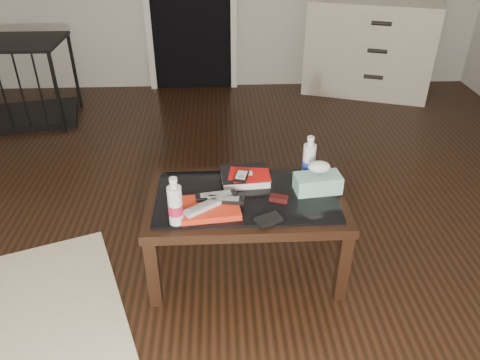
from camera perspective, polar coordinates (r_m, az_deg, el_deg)
The scene contains 16 objects.
ground at distance 2.90m, azimuth 0.69°, elevation -5.74°, with size 5.00×5.00×0.00m, color black.
coffee_table at distance 2.38m, azimuth 0.73°, elevation -3.16°, with size 1.00×0.60×0.46m.
dresser at distance 4.94m, azimuth 15.42°, elevation 15.21°, with size 1.30×0.87×0.90m.
pet_crate at distance 4.61m, azimuth -25.27°, elevation 9.29°, with size 1.01×0.78×0.71m.
magazines at distance 2.24m, azimuth -3.73°, elevation -3.41°, with size 0.28×0.21×0.03m, color red.
remote_silver at distance 2.20m, azimuth -4.47°, elevation -3.25°, with size 0.20×0.05×0.02m, color #B4B4B9.
remote_black_front at distance 2.24m, azimuth -2.05°, elevation -2.39°, with size 0.20×0.05×0.02m, color black.
remote_black_back at distance 2.28m, azimuth -2.96°, elevation -1.88°, with size 0.20×0.05×0.02m, color black.
textbook at distance 2.46m, azimuth 0.60°, elevation 0.43°, with size 0.25×0.20×0.05m, color black.
dvd_mailers at distance 2.43m, azimuth 0.92°, elevation 0.77°, with size 0.19×0.14×0.01m, color red.
ipod at distance 2.39m, azimuth 0.17°, elevation 0.50°, with size 0.06×0.10×0.02m, color black.
flip_phone at distance 2.31m, azimuth 4.77°, elevation -2.26°, with size 0.09×0.05×0.02m, color black.
wallet at distance 2.17m, azimuth 3.49°, elevation -4.85°, with size 0.12×0.07×0.02m, color black.
water_bottle_left at distance 2.11m, azimuth -7.94°, elevation -2.53°, with size 0.07×0.07×0.24m, color silver.
water_bottle_right at distance 2.47m, azimuth 8.43°, elevation 2.76°, with size 0.07×0.07×0.24m, color white.
tissue_box at distance 2.39m, azimuth 9.44°, elevation -0.38°, with size 0.23×0.12×0.09m, color teal.
Camera 1 is at (-0.14, -2.30, 1.76)m, focal length 35.00 mm.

